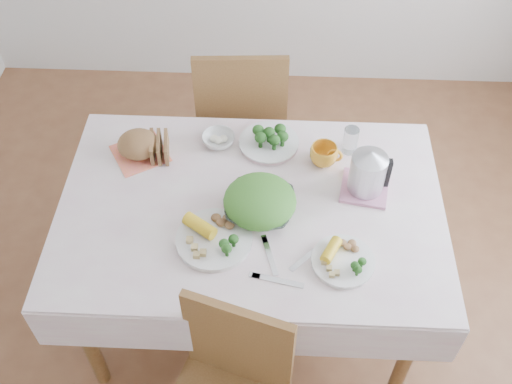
{
  "coord_description": "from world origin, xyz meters",
  "views": [
    {
      "loc": [
        0.09,
        -1.49,
        2.55
      ],
      "look_at": [
        0.02,
        0.02,
        0.82
      ],
      "focal_mm": 42.0,
      "sensor_mm": 36.0,
      "label": 1
    }
  ],
  "objects_px": {
    "electric_kettle": "(368,169)",
    "dinner_plate_right": "(343,261)",
    "salad_bowl": "(260,207)",
    "yellow_mug": "(324,155)",
    "chair_far": "(242,118)",
    "dinner_plate_left": "(214,240)",
    "dining_table": "(251,262)"
  },
  "relations": [
    {
      "from": "chair_far",
      "to": "yellow_mug",
      "type": "relative_size",
      "value": 8.62
    },
    {
      "from": "yellow_mug",
      "to": "chair_far",
      "type": "bearing_deg",
      "value": 122.44
    },
    {
      "from": "salad_bowl",
      "to": "yellow_mug",
      "type": "xyz_separation_m",
      "value": [
        0.25,
        0.28,
        0.01
      ]
    },
    {
      "from": "salad_bowl",
      "to": "dinner_plate_right",
      "type": "height_order",
      "value": "salad_bowl"
    },
    {
      "from": "salad_bowl",
      "to": "dinner_plate_left",
      "type": "bearing_deg",
      "value": -137.35
    },
    {
      "from": "chair_far",
      "to": "salad_bowl",
      "type": "xyz_separation_m",
      "value": [
        0.13,
        -0.87,
        0.33
      ]
    },
    {
      "from": "dinner_plate_left",
      "to": "yellow_mug",
      "type": "xyz_separation_m",
      "value": [
        0.41,
        0.42,
        0.03
      ]
    },
    {
      "from": "dinner_plate_left",
      "to": "electric_kettle",
      "type": "bearing_deg",
      "value": 26.38
    },
    {
      "from": "chair_far",
      "to": "dinner_plate_right",
      "type": "relative_size",
      "value": 4.29
    },
    {
      "from": "electric_kettle",
      "to": "yellow_mug",
      "type": "bearing_deg",
      "value": 137.2
    },
    {
      "from": "dinner_plate_right",
      "to": "yellow_mug",
      "type": "relative_size",
      "value": 2.01
    },
    {
      "from": "chair_far",
      "to": "salad_bowl",
      "type": "bearing_deg",
      "value": 94.85
    },
    {
      "from": "dinner_plate_right",
      "to": "electric_kettle",
      "type": "height_order",
      "value": "electric_kettle"
    },
    {
      "from": "electric_kettle",
      "to": "dinner_plate_right",
      "type": "bearing_deg",
      "value": -107.67
    },
    {
      "from": "chair_far",
      "to": "electric_kettle",
      "type": "bearing_deg",
      "value": 122.83
    },
    {
      "from": "dinner_plate_left",
      "to": "yellow_mug",
      "type": "bearing_deg",
      "value": 45.86
    },
    {
      "from": "salad_bowl",
      "to": "dinner_plate_right",
      "type": "bearing_deg",
      "value": -35.97
    },
    {
      "from": "chair_far",
      "to": "dinner_plate_right",
      "type": "bearing_deg",
      "value": 108.28
    },
    {
      "from": "dining_table",
      "to": "dinner_plate_left",
      "type": "relative_size",
      "value": 4.92
    },
    {
      "from": "dinner_plate_right",
      "to": "salad_bowl",
      "type": "bearing_deg",
      "value": 144.03
    },
    {
      "from": "chair_far",
      "to": "dinner_plate_left",
      "type": "distance_m",
      "value": 1.06
    },
    {
      "from": "yellow_mug",
      "to": "dinner_plate_right",
      "type": "bearing_deg",
      "value": -83.39
    },
    {
      "from": "dining_table",
      "to": "dinner_plate_right",
      "type": "distance_m",
      "value": 0.58
    },
    {
      "from": "salad_bowl",
      "to": "dinner_plate_left",
      "type": "relative_size",
      "value": 0.92
    },
    {
      "from": "salad_bowl",
      "to": "yellow_mug",
      "type": "distance_m",
      "value": 0.37
    },
    {
      "from": "electric_kettle",
      "to": "dinner_plate_left",
      "type": "bearing_deg",
      "value": -155.24
    },
    {
      "from": "salad_bowl",
      "to": "dining_table",
      "type": "bearing_deg",
      "value": 140.47
    },
    {
      "from": "chair_far",
      "to": "dining_table",
      "type": "bearing_deg",
      "value": 92.65
    },
    {
      "from": "dinner_plate_left",
      "to": "yellow_mug",
      "type": "distance_m",
      "value": 0.59
    },
    {
      "from": "dinner_plate_right",
      "to": "electric_kettle",
      "type": "bearing_deg",
      "value": 73.95
    },
    {
      "from": "dining_table",
      "to": "electric_kettle",
      "type": "bearing_deg",
      "value": 13.09
    },
    {
      "from": "dinner_plate_left",
      "to": "salad_bowl",
      "type": "bearing_deg",
      "value": 42.65
    }
  ]
}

